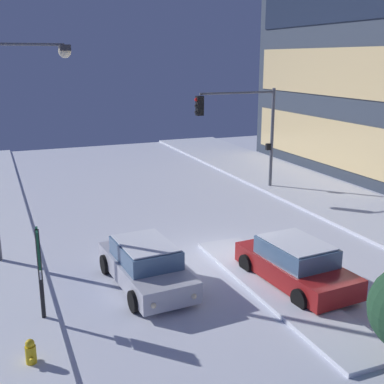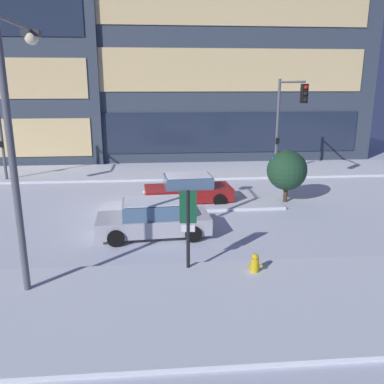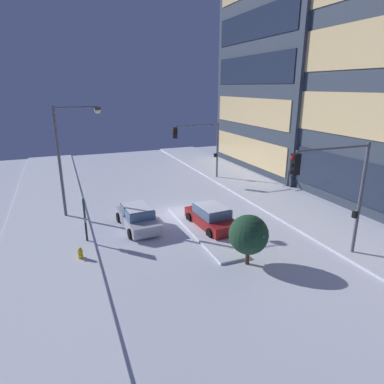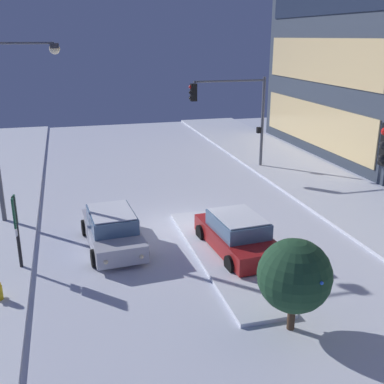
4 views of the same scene
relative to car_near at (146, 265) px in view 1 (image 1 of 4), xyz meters
The scene contains 8 objects.
ground 3.48m from the car_near, 107.46° to the left, with size 52.00×52.00×0.00m, color silver.
median_strip 4.35m from the car_near, 62.22° to the left, with size 9.00×1.80×0.14m, color silver.
car_near is the anchor object (origin of this frame).
car_far 4.89m from the car_near, 68.87° to the left, with size 4.65×2.37×1.49m.
traffic_light_corner_far_left 13.01m from the car_near, 138.19° to the left, with size 0.32×4.79×5.62m.
street_lamp_arched 6.74m from the car_near, 136.03° to the right, with size 0.56×3.11×7.80m.
fire_hydrant 5.08m from the car_near, 49.77° to the right, with size 0.48×0.26×0.77m.
parking_info_sign 3.70m from the car_near, 71.01° to the right, with size 0.55×0.12×2.76m.
Camera 1 is at (15.35, -7.46, 7.21)m, focal length 46.23 mm.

